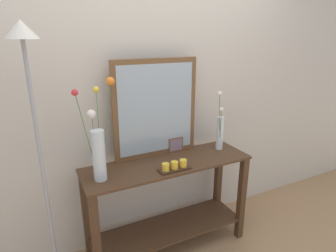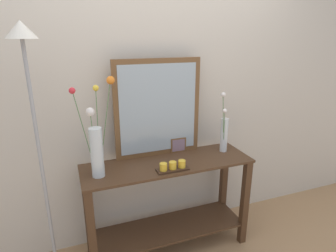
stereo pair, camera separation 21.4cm
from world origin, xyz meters
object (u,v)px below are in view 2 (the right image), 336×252
at_px(mirror_leaning, 158,109).
at_px(picture_frame_small, 178,145).
at_px(tall_vase_left, 97,143).
at_px(floor_lamp, 35,124).
at_px(candle_tray, 173,167).
at_px(console_table, 168,198).
at_px(vase_right, 224,133).

distance_m(mirror_leaning, picture_frame_small, 0.38).
distance_m(tall_vase_left, floor_lamp, 0.42).
relative_size(tall_vase_left, picture_frame_small, 5.01).
bearing_deg(candle_tray, mirror_leaning, 90.72).
xyz_separation_m(candle_tray, picture_frame_small, (0.17, 0.30, 0.04)).
height_order(console_table, picture_frame_small, picture_frame_small).
relative_size(tall_vase_left, vase_right, 1.30).
height_order(vase_right, floor_lamp, floor_lamp).
distance_m(console_table, tall_vase_left, 0.78).
height_order(tall_vase_left, vase_right, tall_vase_left).
xyz_separation_m(tall_vase_left, picture_frame_small, (0.70, 0.19, -0.18)).
bearing_deg(picture_frame_small, candle_tray, -119.48).
bearing_deg(vase_right, picture_frame_small, 161.73).
bearing_deg(candle_tray, floor_lamp, 175.12).
distance_m(console_table, picture_frame_small, 0.45).
xyz_separation_m(mirror_leaning, candle_tray, (0.00, -0.32, -0.37)).
xyz_separation_m(mirror_leaning, tall_vase_left, (-0.52, -0.20, -0.15)).
relative_size(console_table, floor_lamp, 0.73).
distance_m(mirror_leaning, tall_vase_left, 0.58).
xyz_separation_m(vase_right, floor_lamp, (-1.43, -0.10, 0.27)).
distance_m(mirror_leaning, floor_lamp, 0.92).
xyz_separation_m(tall_vase_left, floor_lamp, (-0.37, -0.04, 0.20)).
bearing_deg(floor_lamp, console_table, 3.80).
xyz_separation_m(console_table, floor_lamp, (-0.90, -0.06, 0.76)).
relative_size(console_table, vase_right, 2.55).
distance_m(console_table, vase_right, 0.72).
relative_size(vase_right, floor_lamp, 0.29).
distance_m(console_table, candle_tray, 0.38).
bearing_deg(floor_lamp, picture_frame_small, 12.06).
distance_m(console_table, floor_lamp, 1.18).
height_order(mirror_leaning, floor_lamp, floor_lamp).
xyz_separation_m(console_table, candle_tray, (-0.01, -0.14, 0.35)).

